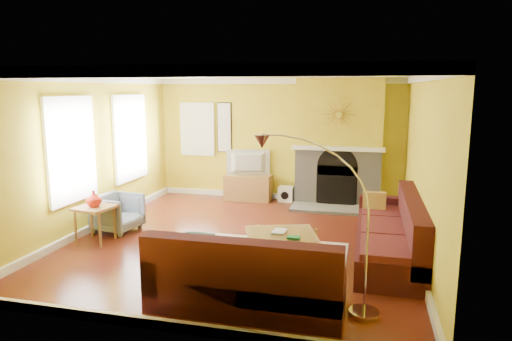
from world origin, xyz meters
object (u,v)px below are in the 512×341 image
(media_console, at_px, (248,187))
(arc_lamp, at_px, (317,226))
(sectional_sofa, at_px, (307,233))
(coffee_table, at_px, (282,247))
(side_table, at_px, (95,224))
(armchair, at_px, (118,213))

(media_console, bearing_deg, arc_lamp, -66.95)
(sectional_sofa, relative_size, coffee_table, 3.89)
(coffee_table, distance_m, media_console, 3.73)
(sectional_sofa, height_order, coffee_table, sectional_sofa)
(side_table, bearing_deg, media_console, 63.32)
(sectional_sofa, relative_size, side_table, 6.55)
(sectional_sofa, height_order, armchair, sectional_sofa)
(media_console, bearing_deg, armchair, -121.15)
(media_console, height_order, side_table, side_table)
(arc_lamp, bearing_deg, media_console, 113.05)
(side_table, distance_m, arc_lamp, 4.10)
(arc_lamp, bearing_deg, side_table, 158.40)
(media_console, xyz_separation_m, arc_lamp, (2.07, -4.85, 0.70))
(side_table, relative_size, arc_lamp, 0.30)
(sectional_sofa, height_order, side_table, sectional_sofa)
(arc_lamp, bearing_deg, armchair, 150.40)
(coffee_table, distance_m, side_table, 3.10)
(armchair, xyz_separation_m, side_table, (-0.04, -0.63, -0.03))
(armchair, bearing_deg, media_console, -22.66)
(armchair, height_order, arc_lamp, arc_lamp)
(armchair, distance_m, side_table, 0.63)
(armchair, relative_size, side_table, 1.20)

